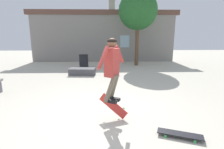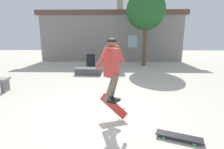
% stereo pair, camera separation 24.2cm
% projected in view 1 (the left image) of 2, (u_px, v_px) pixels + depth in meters
% --- Properties ---
extents(ground_plane, '(40.00, 40.00, 0.00)m').
position_uv_depth(ground_plane, '(99.00, 115.00, 4.52)').
color(ground_plane, beige).
extents(building_backdrop, '(11.48, 0.52, 4.82)m').
position_uv_depth(building_backdrop, '(103.00, 35.00, 13.42)').
color(building_backdrop, gray).
rests_on(building_backdrop, ground_plane).
extents(tree_right, '(2.49, 2.49, 4.83)m').
position_uv_depth(tree_right, '(138.00, 11.00, 11.22)').
color(tree_right, brown).
rests_on(tree_right, ground_plane).
extents(skate_ledge, '(1.38, 0.64, 0.35)m').
position_uv_depth(skate_ledge, '(82.00, 71.00, 9.06)').
color(skate_ledge, '#4C4C51').
rests_on(skate_ledge, ground_plane).
extents(trash_bin, '(0.59, 0.59, 0.84)m').
position_uv_depth(trash_bin, '(84.00, 61.00, 10.99)').
color(trash_bin, black).
rests_on(trash_bin, ground_plane).
extents(skater, '(0.67, 1.06, 1.48)m').
position_uv_depth(skater, '(112.00, 65.00, 3.97)').
color(skater, '#B23833').
extents(skateboard_flipping, '(0.70, 0.32, 0.61)m').
position_uv_depth(skateboard_flipping, '(113.00, 106.00, 4.29)').
color(skateboard_flipping, red).
extents(skateboard_resting, '(0.89, 0.52, 0.08)m').
position_uv_depth(skateboard_resting, '(180.00, 134.00, 3.51)').
color(skateboard_resting, black).
rests_on(skateboard_resting, ground_plane).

